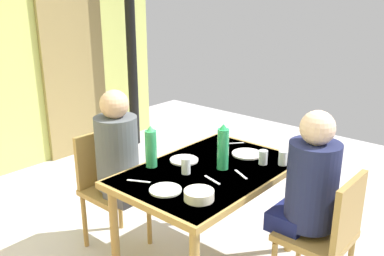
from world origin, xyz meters
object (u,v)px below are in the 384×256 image
at_px(person_near_diner, 310,182).
at_px(serving_bowl_center, 199,195).
at_px(water_bottle_green_near, 151,147).
at_px(chair_far_diner, 109,183).
at_px(dining_table, 209,181).
at_px(person_far_diner, 118,151).
at_px(water_bottle_green_far, 223,148).
at_px(chair_near_diner, 327,233).

relative_size(person_near_diner, serving_bowl_center, 4.53).
xyz_separation_m(person_near_diner, water_bottle_green_near, (-0.38, 0.94, 0.09)).
height_order(chair_far_diner, serving_bowl_center, chair_far_diner).
distance_m(dining_table, person_near_diner, 0.65).
height_order(person_far_diner, water_bottle_green_far, person_far_diner).
bearing_deg(serving_bowl_center, person_near_diner, -37.08).
relative_size(dining_table, person_far_diner, 1.59).
height_order(dining_table, serving_bowl_center, serving_bowl_center).
relative_size(person_far_diner, serving_bowl_center, 4.53).
bearing_deg(serving_bowl_center, chair_near_diner, -45.33).
bearing_deg(chair_far_diner, person_far_diner, 90.00).
distance_m(dining_table, chair_far_diner, 0.81).
xyz_separation_m(chair_far_diner, serving_bowl_center, (-0.12, -0.97, 0.27)).
relative_size(chair_near_diner, chair_far_diner, 1.00).
bearing_deg(person_far_diner, chair_far_diner, -90.00).
bearing_deg(serving_bowl_center, dining_table, 30.76).
bearing_deg(water_bottle_green_near, dining_table, -55.95).
relative_size(chair_far_diner, person_far_diner, 1.13).
bearing_deg(chair_far_diner, dining_table, 108.00).
relative_size(chair_near_diner, water_bottle_green_near, 3.07).
height_order(chair_far_diner, water_bottle_green_near, water_bottle_green_near).
bearing_deg(serving_bowl_center, person_far_diner, 81.82).
xyz_separation_m(dining_table, water_bottle_green_near, (-0.22, 0.32, 0.22)).
bearing_deg(dining_table, chair_near_diner, -77.62).
bearing_deg(water_bottle_green_far, chair_near_diner, -81.62).
height_order(chair_near_diner, water_bottle_green_near, water_bottle_green_near).
height_order(water_bottle_green_far, serving_bowl_center, water_bottle_green_far).
distance_m(chair_far_diner, water_bottle_green_near, 0.58).
distance_m(person_far_diner, serving_bowl_center, 0.85).
bearing_deg(chair_far_diner, water_bottle_green_near, 93.96).
bearing_deg(chair_far_diner, person_near_diner, 106.66).
bearing_deg(dining_table, serving_bowl_center, -149.24).
distance_m(person_far_diner, water_bottle_green_near, 0.32).
bearing_deg(person_far_diner, water_bottle_green_near, 95.75).
bearing_deg(water_bottle_green_near, person_near_diner, -67.89).
relative_size(chair_far_diner, water_bottle_green_near, 3.07).
distance_m(person_near_diner, water_bottle_green_far, 0.58).
bearing_deg(person_near_diner, dining_table, 104.99).
relative_size(chair_near_diner, person_near_diner, 1.13).
distance_m(chair_far_diner, serving_bowl_center, 1.02).
xyz_separation_m(person_far_diner, water_bottle_green_near, (0.03, -0.30, 0.09)).
relative_size(person_near_diner, water_bottle_green_near, 2.72).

